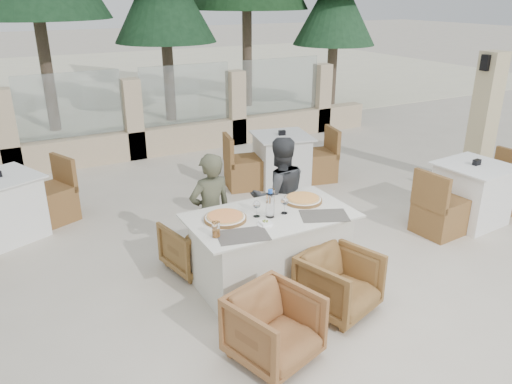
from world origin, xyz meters
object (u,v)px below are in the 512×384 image
beer_glass_right (271,196)px  armchair_near_right (339,283)px  pizza_right (303,199)px  armchair_near_left (274,328)px  water_bottle (270,203)px  dining_table (270,250)px  olive_dish (265,222)px  armchair_far_left (195,245)px  armchair_far_right (279,227)px  diner_right (279,196)px  bg_table_b (281,159)px  beer_glass_left (216,229)px  diner_left (211,213)px  pizza_left (225,218)px  wine_glass_near (284,205)px  wine_glass_centre (257,208)px  bg_table_a (3,208)px  bg_table_c (471,194)px

beer_glass_right → armchair_near_right: beer_glass_right is taller
pizza_right → armchair_near_left: size_ratio=0.61×
pizza_right → water_bottle: water_bottle is taller
dining_table → olive_dish: olive_dish is taller
armchair_far_left → armchair_far_right: (0.98, -0.11, 0.03)m
diner_right → bg_table_b: 2.19m
beer_glass_left → diner_left: size_ratio=0.11×
pizza_left → armchair_near_right: 1.21m
pizza_left → pizza_right: bearing=1.9°
wine_glass_near → armchair_near_right: wine_glass_near is taller
pizza_right → water_bottle: size_ratio=1.40×
wine_glass_centre → olive_dish: wine_glass_centre is taller
dining_table → pizza_right: bearing=15.7°
pizza_right → bg_table_a: size_ratio=0.24×
water_bottle → armchair_far_left: size_ratio=0.47×
wine_glass_near → olive_dish: wine_glass_near is taller
wine_glass_centre → beer_glass_right: wine_glass_centre is taller
wine_glass_near → diner_right: bearing=63.2°
armchair_far_left → diner_left: diner_left is taller
dining_table → olive_dish: (-0.15, -0.17, 0.41)m
bg_table_a → bg_table_c: size_ratio=1.00×
diner_left → bg_table_a: (-1.88, 1.85, -0.26)m
wine_glass_near → bg_table_c: 2.90m
dining_table → beer_glass_left: size_ratio=11.37×
wine_glass_centre → bg_table_b: (1.73, 2.40, -0.48)m
wine_glass_centre → armchair_far_left: size_ratio=0.31×
wine_glass_centre → beer_glass_left: bearing=-158.3°
pizza_left → diner_right: bearing=28.6°
bg_table_a → wine_glass_centre: bearing=-71.4°
water_bottle → bg_table_b: 2.99m
beer_glass_left → diner_left: 0.81m
bg_table_c → wine_glass_near: bearing=177.3°
wine_glass_centre → diner_right: 0.82m
pizza_right → diner_right: (-0.01, 0.45, -0.12)m
pizza_left → olive_dish: size_ratio=3.64×
armchair_near_left → bg_table_a: bearing=100.0°
beer_glass_left → bg_table_a: bearing=122.0°
bg_table_a → armchair_near_right: bearing=-73.1°
armchair_far_right → bg_table_b: bearing=-125.9°
diner_left → bg_table_c: 3.42m
dining_table → bg_table_a: bearing=133.3°
beer_glass_right → armchair_near_right: size_ratio=0.21×
armchair_near_right → diner_left: diner_left is taller
armchair_near_right → armchair_far_left: bearing=104.6°
beer_glass_left → diner_right: diner_right is taller
bg_table_b → pizza_right: bearing=-104.0°
beer_glass_right → armchair_far_left: beer_glass_right is taller
pizza_left → bg_table_a: bearing=128.4°
wine_glass_near → diner_right: diner_right is taller
diner_right → bg_table_a: size_ratio=0.82×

